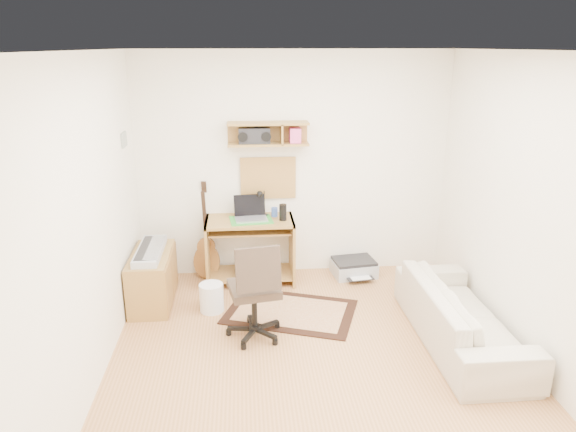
{
  "coord_description": "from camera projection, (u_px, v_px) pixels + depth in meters",
  "views": [
    {
      "loc": [
        -0.59,
        -4.02,
        2.64
      ],
      "look_at": [
        -0.15,
        1.05,
        1.0
      ],
      "focal_mm": 33.22,
      "sensor_mm": 36.0,
      "label": 1
    }
  ],
  "objects": [
    {
      "name": "printer",
      "position": [
        354.0,
        268.0,
        6.38
      ],
      "size": [
        0.54,
        0.45,
        0.19
      ],
      "primitive_type": "cube",
      "rotation": [
        0.0,
        0.0,
        0.14
      ],
      "color": "#A5A8AA",
      "rests_on": "floor"
    },
    {
      "name": "boombox",
      "position": [
        254.0,
        136.0,
        5.89
      ],
      "size": [
        0.35,
        0.16,
        0.18
      ],
      "primitive_type": "cube",
      "color": "black",
      "rests_on": "wall_shelf"
    },
    {
      "name": "task_chair",
      "position": [
        254.0,
        289.0,
        4.91
      ],
      "size": [
        0.58,
        0.58,
        0.98
      ],
      "primitive_type": null,
      "rotation": [
        0.0,
        0.0,
        0.18
      ],
      "color": "#362A20",
      "rests_on": "floor"
    },
    {
      "name": "music_keyboard",
      "position": [
        150.0,
        251.0,
        5.56
      ],
      "size": [
        0.25,
        0.8,
        0.07
      ],
      "primitive_type": "cube",
      "color": "#B2B5BA",
      "rests_on": "cabinet"
    },
    {
      "name": "ceiling",
      "position": [
        321.0,
        50.0,
        3.87
      ],
      "size": [
        3.6,
        4.0,
        0.01
      ],
      "primitive_type": "cube",
      "color": "white",
      "rests_on": "ground"
    },
    {
      "name": "wall_shelf",
      "position": [
        268.0,
        134.0,
        5.9
      ],
      "size": [
        0.9,
        0.25,
        0.26
      ],
      "primitive_type": "cube",
      "color": "#A37839",
      "rests_on": "back_wall"
    },
    {
      "name": "wall_photo",
      "position": [
        124.0,
        140.0,
        5.41
      ],
      "size": [
        0.02,
        0.2,
        0.15
      ],
      "primitive_type": "cube",
      "color": "#4C8CBF",
      "rests_on": "left_wall"
    },
    {
      "name": "left_wall",
      "position": [
        87.0,
        226.0,
        4.12
      ],
      "size": [
        0.01,
        4.0,
        2.6
      ],
      "primitive_type": "cube",
      "color": "white",
      "rests_on": "ground"
    },
    {
      "name": "speaker",
      "position": [
        283.0,
        212.0,
        5.98
      ],
      "size": [
        0.08,
        0.08,
        0.19
      ],
      "primitive_type": "cylinder",
      "color": "black",
      "rests_on": "desk"
    },
    {
      "name": "sofa",
      "position": [
        462.0,
        306.0,
        4.87
      ],
      "size": [
        0.54,
        1.85,
        0.72
      ],
      "primitive_type": "imported",
      "rotation": [
        0.0,
        0.0,
        1.57
      ],
      "color": "beige",
      "rests_on": "floor"
    },
    {
      "name": "desk_lamp",
      "position": [
        264.0,
        203.0,
        6.13
      ],
      "size": [
        0.1,
        0.1,
        0.31
      ],
      "primitive_type": null,
      "color": "black",
      "rests_on": "desk"
    },
    {
      "name": "rug",
      "position": [
        290.0,
        312.0,
        5.51
      ],
      "size": [
        1.5,
        1.24,
        0.02
      ],
      "primitive_type": "cube",
      "rotation": [
        0.0,
        0.0,
        -0.34
      ],
      "color": "beige",
      "rests_on": "floor"
    },
    {
      "name": "cabinet",
      "position": [
        152.0,
        278.0,
        5.66
      ],
      "size": [
        0.4,
        0.9,
        0.55
      ],
      "primitive_type": "cube",
      "color": "#A37839",
      "rests_on": "floor"
    },
    {
      "name": "pencil_cup",
      "position": [
        274.0,
        212.0,
        6.13
      ],
      "size": [
        0.07,
        0.07,
        0.11
      ],
      "primitive_type": "cylinder",
      "color": "#3856A8",
      "rests_on": "desk"
    },
    {
      "name": "back_wall",
      "position": [
        294.0,
        166.0,
        6.17
      ],
      "size": [
        3.6,
        0.01,
        2.6
      ],
      "primitive_type": "cube",
      "color": "white",
      "rests_on": "ground"
    },
    {
      "name": "right_wall",
      "position": [
        533.0,
        214.0,
        4.42
      ],
      "size": [
        0.01,
        4.0,
        2.6
      ],
      "primitive_type": "cube",
      "color": "white",
      "rests_on": "ground"
    },
    {
      "name": "desk",
      "position": [
        250.0,
        251.0,
        6.14
      ],
      "size": [
        1.0,
        0.55,
        0.75
      ],
      "primitive_type": null,
      "color": "#A37839",
      "rests_on": "floor"
    },
    {
      "name": "floor",
      "position": [
        315.0,
        361.0,
        4.67
      ],
      "size": [
        3.6,
        4.0,
        0.01
      ],
      "primitive_type": "cube",
      "color": "tan",
      "rests_on": "ground"
    },
    {
      "name": "waste_basket",
      "position": [
        212.0,
        298.0,
        5.5
      ],
      "size": [
        0.28,
        0.28,
        0.3
      ],
      "primitive_type": "cylinder",
      "rotation": [
        0.0,
        0.0,
        0.11
      ],
      "color": "white",
      "rests_on": "floor"
    },
    {
      "name": "cork_board",
      "position": [
        268.0,
        178.0,
        6.16
      ],
      "size": [
        0.64,
        0.03,
        0.49
      ],
      "primitive_type": "cube",
      "color": "tan",
      "rests_on": "back_wall"
    },
    {
      "name": "guitar",
      "position": [
        205.0,
        231.0,
        6.17
      ],
      "size": [
        0.32,
        0.22,
        1.16
      ],
      "primitive_type": null,
      "rotation": [
        0.0,
        0.0,
        -0.09
      ],
      "color": "#AD7035",
      "rests_on": "floor"
    },
    {
      "name": "laptop",
      "position": [
        251.0,
        209.0,
        5.97
      ],
      "size": [
        0.39,
        0.39,
        0.27
      ],
      "primitive_type": null,
      "rotation": [
        0.0,
        0.0,
        0.11
      ],
      "color": "silver",
      "rests_on": "desk"
    }
  ]
}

